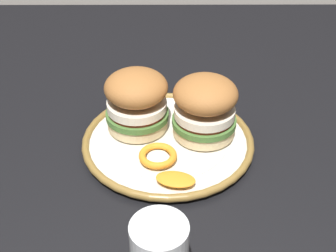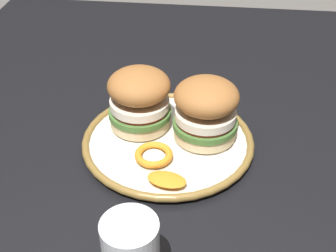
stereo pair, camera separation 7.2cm
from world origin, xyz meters
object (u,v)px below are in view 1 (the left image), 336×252
(dining_table, at_px, (159,186))
(dinner_plate, at_px, (168,141))
(sandwich_half_left, at_px, (137,100))
(sandwich_half_right, at_px, (205,106))

(dining_table, xyz_separation_m, dinner_plate, (0.01, 0.02, 0.11))
(sandwich_half_left, distance_m, sandwich_half_right, 0.11)
(dinner_plate, xyz_separation_m, sandwich_half_right, (-0.01, 0.06, 0.06))
(dining_table, xyz_separation_m, sandwich_half_right, (-0.00, 0.07, 0.17))
(sandwich_half_left, relative_size, sandwich_half_right, 1.07)
(dining_table, distance_m, dinner_plate, 0.11)
(sandwich_half_left, bearing_deg, dining_table, 60.99)
(sandwich_half_right, bearing_deg, dining_table, -89.80)
(dining_table, distance_m, sandwich_half_left, 0.17)
(sandwich_half_left, bearing_deg, sandwich_half_right, 80.08)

